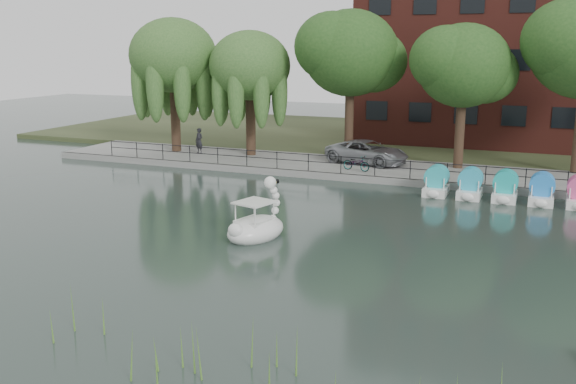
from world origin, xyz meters
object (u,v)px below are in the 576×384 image
Objects in this scene: bicycle at (356,162)px; pedestrian at (199,139)px; swan_boat at (257,225)px; minivan at (367,150)px.

bicycle is 11.72m from pedestrian.
pedestrian is 0.62× the size of swan_boat.
minivan is 11.55m from pedestrian.
pedestrian is (-11.53, -0.67, 0.17)m from minivan.
swan_boat is at bearing -168.85° from bicycle.
minivan is at bearing 20.02° from pedestrian.
pedestrian is 18.71m from swan_boat.
bicycle is at bearing 7.82° from pedestrian.
swan_boat is (-0.29, -15.61, -0.70)m from minivan.
minivan is 1.86× the size of swan_boat.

